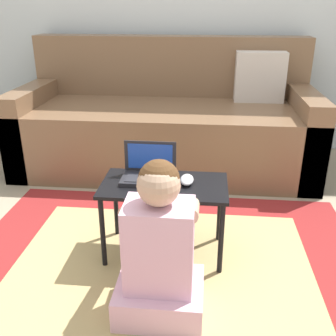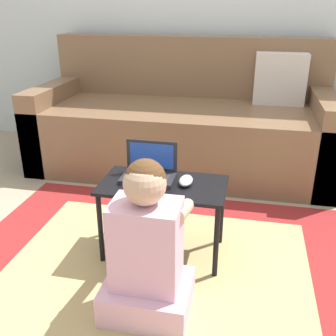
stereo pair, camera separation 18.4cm
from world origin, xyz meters
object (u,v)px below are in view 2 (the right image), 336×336
at_px(person_seated, 146,251).
at_px(computer_mouse, 186,181).
at_px(laptop, 149,173).
at_px(couch, 184,124).
at_px(laptop_desk, 163,193).

bearing_deg(person_seated, computer_mouse, 78.72).
bearing_deg(laptop, person_seated, -77.35).
relative_size(laptop, person_seated, 0.38).
distance_m(couch, person_seated, 1.60).
xyz_separation_m(couch, person_seated, (0.13, -1.59, -0.04)).
xyz_separation_m(laptop, person_seated, (0.10, -0.44, -0.13)).
distance_m(computer_mouse, person_seated, 0.44).
bearing_deg(couch, laptop_desk, -84.98).
xyz_separation_m(couch, laptop_desk, (0.10, -1.19, 0.01)).
height_order(laptop_desk, laptop, laptop).
xyz_separation_m(laptop_desk, laptop, (-0.08, 0.04, 0.08)).
relative_size(laptop_desk, laptop, 2.35).
height_order(couch, laptop_desk, couch).
distance_m(couch, computer_mouse, 1.20).
height_order(laptop, computer_mouse, laptop).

